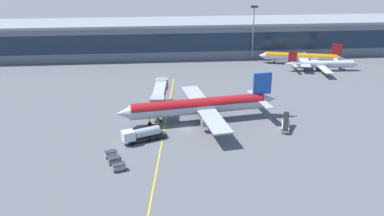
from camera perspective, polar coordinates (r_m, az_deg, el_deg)
ground_plane at (r=107.62m, az=-0.88°, el=-2.83°), size 700.00×700.00×0.00m
apron_lead_in_line at (r=109.23m, az=-3.69°, el=-2.49°), size 8.63×79.60×0.01m
terminal_building at (r=178.77m, az=-0.12°, el=9.49°), size 212.94×21.62×13.94m
main_airliner at (r=110.88m, az=1.03°, el=0.27°), size 43.50×34.65×11.95m
jet_bridge at (r=118.09m, az=-4.33°, el=2.07°), size 5.34×19.03×6.88m
fuel_tanker at (r=101.23m, az=-6.83°, el=-3.55°), size 10.94×6.43×3.25m
belt_loader at (r=109.52m, az=12.47°, el=-2.36°), size 3.69×6.96×3.49m
baggage_cart_0 at (r=89.99m, az=-9.83°, el=-7.83°), size 3.01×2.35×1.48m
baggage_cart_1 at (r=92.72m, az=-10.37°, el=-6.93°), size 3.01×2.35×1.48m
baggage_cart_2 at (r=95.48m, az=-10.88°, el=-6.08°), size 3.01×2.35×1.48m
commuter_jet_far at (r=169.06m, az=14.46°, el=6.67°), size 32.04×25.72×8.48m
commuter_jet_near at (r=162.73m, az=17.06°, el=5.66°), size 27.92×22.15×7.20m
apron_light_mast_0 at (r=169.65m, az=8.25°, el=10.56°), size 2.80×0.50×21.38m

